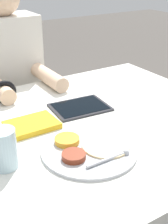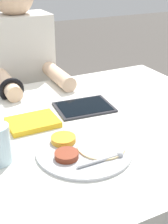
{
  "view_description": "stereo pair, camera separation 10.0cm",
  "coord_description": "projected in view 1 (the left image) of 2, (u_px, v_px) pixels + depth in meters",
  "views": [
    {
      "loc": [
        -0.56,
        -0.85,
        1.3
      ],
      "look_at": [
        -0.04,
        -0.02,
        0.81
      ],
      "focal_mm": 50.0,
      "sensor_mm": 36.0,
      "label": 1
    },
    {
      "loc": [
        -0.47,
        -0.9,
        1.3
      ],
      "look_at": [
        -0.04,
        -0.02,
        0.81
      ],
      "focal_mm": 50.0,
      "sensor_mm": 36.0,
      "label": 2
    }
  ],
  "objects": [
    {
      "name": "red_notebook",
      "position": [
        32.0,
        125.0,
        1.11
      ],
      "size": [
        0.18,
        0.13,
        0.02
      ],
      "color": "silver",
      "rests_on": "dining_table"
    },
    {
      "name": "drinking_glass",
      "position": [
        3.0,
        149.0,
        0.88
      ],
      "size": [
        0.08,
        0.08,
        0.12
      ],
      "color": "silver",
      "rests_on": "dining_table"
    },
    {
      "name": "dining_table",
      "position": [
        88.0,
        200.0,
        1.32
      ],
      "size": [
        1.17,
        0.97,
        0.75
      ],
      "color": "silver",
      "rests_on": "ground_plane"
    },
    {
      "name": "tablet_device",
      "position": [
        80.0,
        107.0,
        1.26
      ],
      "size": [
        0.24,
        0.19,
        0.01
      ],
      "color": "#28282D",
      "rests_on": "dining_table"
    },
    {
      "name": "thali_tray",
      "position": [
        88.0,
        149.0,
        0.97
      ],
      "size": [
        0.3,
        0.3,
        0.03
      ],
      "color": "#B7BABF",
      "rests_on": "dining_table"
    },
    {
      "name": "person_diner",
      "position": [
        11.0,
        103.0,
        1.68
      ],
      "size": [
        0.34,
        0.48,
        1.24
      ],
      "color": "black",
      "rests_on": "ground_plane"
    }
  ]
}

